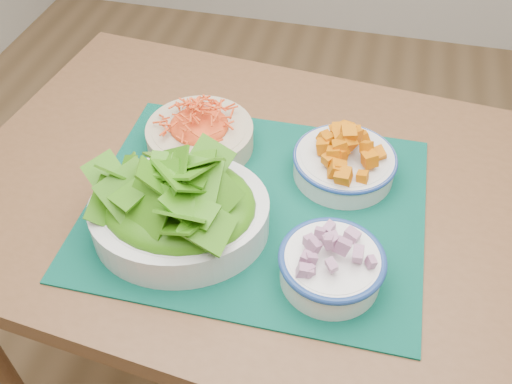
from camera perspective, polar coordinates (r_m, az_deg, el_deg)
table at (r=1.07m, az=1.66°, el=-3.91°), size 1.17×0.84×0.75m
placemat at (r=0.96m, az=-0.00°, el=-1.34°), size 0.56×0.46×0.00m
carrot_bowl at (r=1.05m, az=-5.66°, el=6.11°), size 0.23×0.23×0.08m
squash_bowl at (r=0.99m, az=8.89°, el=3.41°), size 0.23×0.23×0.08m
lettuce_bowl at (r=0.88m, az=-7.75°, el=-1.15°), size 0.33×0.31×0.13m
onion_bowl at (r=0.84m, az=7.58°, el=-7.00°), size 0.17×0.17×0.08m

